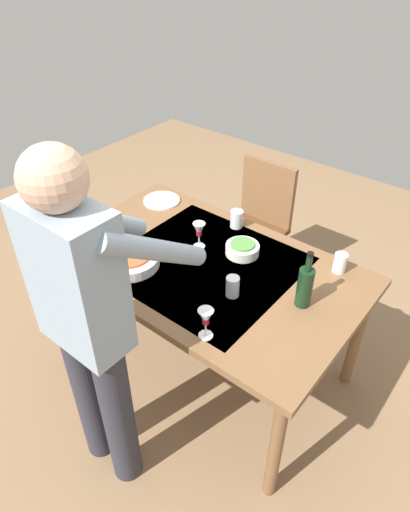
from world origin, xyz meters
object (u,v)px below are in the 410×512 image
at_px(dining_table, 205,274).
at_px(water_cup_far_left, 233,287).
at_px(wine_bottle, 305,286).
at_px(water_cup_near_right, 340,263).
at_px(water_cup_near_left, 237,219).
at_px(wine_glass_right, 206,319).
at_px(wine_glass_left, 199,231).
at_px(person_server, 89,320).
at_px(side_bowl_salad, 242,249).
at_px(serving_bowl_pasta, 130,260).
at_px(chair_near, 258,218).
at_px(dinner_plate_near, 162,200).

xyz_separation_m(dining_table, water_cup_far_left, (-0.25, 0.11, 0.12)).
distance_m(wine_bottle, water_cup_far_left, 0.33).
bearing_deg(water_cup_near_right, water_cup_near_left, -0.82).
bearing_deg(water_cup_far_left, wine_glass_right, 103.24).
distance_m(dining_table, wine_glass_left, 0.23).
bearing_deg(water_cup_near_left, person_server, 95.52).
relative_size(dining_table, water_cup_far_left, 15.30).
distance_m(dining_table, side_bowl_salad, 0.24).
relative_size(dining_table, wine_glass_right, 10.66).
height_order(person_server, wine_glass_right, person_server).
bearing_deg(wine_glass_right, dining_table, -50.72).
relative_size(dining_table, serving_bowl_pasta, 5.37).
bearing_deg(person_server, serving_bowl_pasta, -57.22).
bearing_deg(wine_glass_left, wine_bottle, 175.63).
height_order(person_server, wine_bottle, person_server).
bearing_deg(water_cup_near_left, water_cup_far_left, 123.91).
xyz_separation_m(water_cup_far_left, side_bowl_salad, (0.15, -0.30, -0.02)).
height_order(chair_near, person_server, person_server).
height_order(wine_bottle, water_cup_near_left, wine_bottle).
xyz_separation_m(wine_bottle, water_cup_near_left, (0.62, -0.34, -0.06)).
relative_size(serving_bowl_pasta, side_bowl_salad, 1.67).
height_order(water_cup_far_left, side_bowl_salad, water_cup_far_left).
relative_size(water_cup_far_left, side_bowl_salad, 0.58).
height_order(wine_glass_left, serving_bowl_pasta, wine_glass_left).
xyz_separation_m(water_cup_near_left, dinner_plate_near, (0.54, 0.06, -0.05)).
bearing_deg(side_bowl_salad, dinner_plate_near, -10.63).
relative_size(water_cup_near_left, dinner_plate_near, 0.45).
bearing_deg(side_bowl_salad, wine_bottle, 161.68).
bearing_deg(dining_table, water_cup_near_left, -78.40).
bearing_deg(dinner_plate_near, wine_bottle, 166.37).
height_order(water_cup_near_right, serving_bowl_pasta, water_cup_near_right).
height_order(wine_glass_left, water_cup_far_left, wine_glass_left).
xyz_separation_m(side_bowl_salad, dinner_plate_near, (0.72, -0.13, -0.03)).
distance_m(dining_table, serving_bowl_pasta, 0.40).
height_order(water_cup_near_left, side_bowl_salad, water_cup_near_left).
xyz_separation_m(water_cup_near_left, water_cup_near_right, (-0.65, 0.01, 0.00)).
bearing_deg(wine_bottle, dinner_plate_near, -13.63).
xyz_separation_m(dining_table, serving_bowl_pasta, (0.29, 0.25, 0.11)).
bearing_deg(wine_glass_right, water_cup_near_right, -107.68).
xyz_separation_m(chair_near, water_cup_near_left, (-0.15, 0.48, 0.29)).
bearing_deg(wine_glass_left, water_cup_near_left, -97.83).
relative_size(dining_table, water_cup_near_right, 15.25).
distance_m(person_server, wine_bottle, 0.95).
bearing_deg(dining_table, wine_bottle, -175.05).
xyz_separation_m(dining_table, water_cup_near_right, (-0.57, -0.38, 0.12)).
bearing_deg(dining_table, person_server, 92.32).
bearing_deg(wine_bottle, side_bowl_salad, -18.32).
bearing_deg(water_cup_far_left, person_server, 70.93).
distance_m(wine_glass_right, side_bowl_salad, 0.63).
xyz_separation_m(chair_near, dinner_plate_near, (0.39, 0.54, 0.25)).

